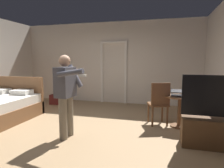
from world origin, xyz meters
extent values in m
plane|color=#997A56|center=(0.00, 0.00, 0.00)|extent=(6.79, 6.79, 0.00)
cube|color=silver|center=(0.00, 3.01, 1.39)|extent=(6.41, 0.12, 2.78)
cube|color=white|center=(-0.22, 2.93, 1.02)|extent=(0.08, 0.08, 2.05)
cube|color=white|center=(0.63, 2.93, 1.02)|extent=(0.08, 0.08, 2.05)
cube|color=white|center=(0.20, 2.93, 2.09)|extent=(0.93, 0.08, 0.08)
cube|color=brown|center=(-2.15, 1.04, 0.51)|extent=(1.65, 0.08, 1.02)
cube|color=white|center=(-2.52, 0.78, 0.63)|extent=(0.50, 0.34, 0.12)
cube|color=white|center=(-1.79, 0.78, 0.63)|extent=(0.50, 0.34, 0.12)
cube|color=#4C331E|center=(2.79, 0.00, 0.25)|extent=(1.15, 0.40, 0.50)
cube|color=black|center=(2.79, -0.02, 0.89)|extent=(1.19, 0.05, 0.69)
cube|color=#5F5CA0|center=(2.79, 0.01, 0.89)|extent=(1.13, 0.01, 0.63)
cylinder|color=brown|center=(2.24, 0.92, 0.33)|extent=(0.08, 0.08, 0.67)
cylinder|color=brown|center=(2.24, 0.92, 0.01)|extent=(0.38, 0.38, 0.03)
cylinder|color=brown|center=(2.24, 0.92, 0.68)|extent=(0.63, 0.63, 0.03)
cube|color=black|center=(2.21, 0.92, 0.71)|extent=(0.33, 0.24, 0.02)
cube|color=black|center=(2.20, 0.80, 0.82)|extent=(0.33, 0.22, 0.05)
cube|color=navy|center=(2.20, 0.81, 0.82)|extent=(0.30, 0.19, 0.04)
cylinder|color=#3B2914|center=(2.38, 0.84, 0.80)|extent=(0.06, 0.06, 0.21)
cylinder|color=#3B2914|center=(2.38, 0.84, 0.94)|extent=(0.03, 0.03, 0.05)
cylinder|color=brown|center=(1.88, 1.19, 0.23)|extent=(0.04, 0.04, 0.45)
cylinder|color=brown|center=(1.55, 1.08, 0.23)|extent=(0.04, 0.04, 0.45)
cylinder|color=brown|center=(1.99, 0.87, 0.23)|extent=(0.04, 0.04, 0.45)
cylinder|color=brown|center=(1.67, 0.76, 0.23)|extent=(0.04, 0.04, 0.45)
cube|color=brown|center=(1.77, 0.97, 0.47)|extent=(0.54, 0.54, 0.04)
cube|color=brown|center=(1.83, 0.81, 0.74)|extent=(0.41, 0.18, 0.50)
cylinder|color=gray|center=(0.11, -0.16, 0.40)|extent=(0.15, 0.15, 0.79)
cylinder|color=gray|center=(0.09, -0.38, 0.40)|extent=(0.15, 0.15, 0.79)
cube|color=#4C4C56|center=(0.10, -0.27, 1.07)|extent=(0.29, 0.41, 0.56)
sphere|color=tan|center=(0.10, -0.27, 1.47)|extent=(0.21, 0.21, 0.21)
cylinder|color=#4C4C56|center=(0.21, -0.05, 1.17)|extent=(0.32, 0.11, 0.46)
cylinder|color=#4C4C56|center=(0.33, -0.51, 1.27)|extent=(0.51, 0.13, 0.16)
cube|color=white|center=(0.58, -0.55, 1.23)|extent=(0.12, 0.04, 0.04)
cube|color=#4C1919|center=(-1.50, 2.22, 0.16)|extent=(0.62, 0.40, 0.33)
camera|label=1|loc=(1.88, -3.48, 1.48)|focal=30.69mm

